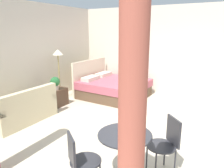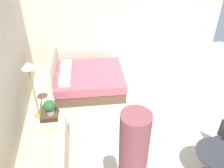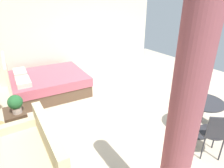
{
  "view_description": "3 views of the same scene",
  "coord_description": "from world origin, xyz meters",
  "px_view_note": "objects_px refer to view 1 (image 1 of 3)",
  "views": [
    {
      "loc": [
        -4.12,
        -1.84,
        2.12
      ],
      "look_at": [
        0.11,
        0.52,
        0.88
      ],
      "focal_mm": 33.97,
      "sensor_mm": 36.0,
      "label": 1
    },
    {
      "loc": [
        -4.02,
        1.55,
        3.94
      ],
      "look_at": [
        0.72,
        0.8,
        0.74
      ],
      "focal_mm": 36.55,
      "sensor_mm": 36.0,
      "label": 2
    },
    {
      "loc": [
        -3.48,
        2.41,
        2.47
      ],
      "look_at": [
        0.08,
        0.21,
        0.61
      ],
      "focal_mm": 30.75,
      "sensor_mm": 36.0,
      "label": 3
    }
  ],
  "objects_px": {
    "potted_plant": "(55,82)",
    "cafe_chair_near_couch": "(167,141)",
    "bed": "(112,88)",
    "nightstand": "(57,97)",
    "couch": "(24,110)",
    "cafe_chair_near_window": "(79,158)",
    "balcony_table": "(125,148)",
    "floor_lamp": "(58,58)"
  },
  "relations": [
    {
      "from": "floor_lamp",
      "to": "cafe_chair_near_window",
      "type": "height_order",
      "value": "floor_lamp"
    },
    {
      "from": "bed",
      "to": "floor_lamp",
      "type": "relative_size",
      "value": 1.32
    },
    {
      "from": "potted_plant",
      "to": "balcony_table",
      "type": "relative_size",
      "value": 0.48
    },
    {
      "from": "bed",
      "to": "floor_lamp",
      "type": "height_order",
      "value": "floor_lamp"
    },
    {
      "from": "bed",
      "to": "nightstand",
      "type": "relative_size",
      "value": 4.0
    },
    {
      "from": "cafe_chair_near_window",
      "to": "bed",
      "type": "bearing_deg",
      "value": 23.25
    },
    {
      "from": "couch",
      "to": "nightstand",
      "type": "relative_size",
      "value": 3.02
    },
    {
      "from": "nightstand",
      "to": "floor_lamp",
      "type": "relative_size",
      "value": 0.33
    },
    {
      "from": "nightstand",
      "to": "floor_lamp",
      "type": "bearing_deg",
      "value": 35.41
    },
    {
      "from": "nightstand",
      "to": "balcony_table",
      "type": "bearing_deg",
      "value": -121.72
    },
    {
      "from": "couch",
      "to": "cafe_chair_near_couch",
      "type": "bearing_deg",
      "value": -93.27
    },
    {
      "from": "nightstand",
      "to": "floor_lamp",
      "type": "xyz_separation_m",
      "value": [
        0.5,
        0.35,
        1.04
      ]
    },
    {
      "from": "nightstand",
      "to": "couch",
      "type": "bearing_deg",
      "value": -175.57
    },
    {
      "from": "nightstand",
      "to": "cafe_chair_near_window",
      "type": "bearing_deg",
      "value": -132.18
    },
    {
      "from": "couch",
      "to": "floor_lamp",
      "type": "distance_m",
      "value": 2.05
    },
    {
      "from": "floor_lamp",
      "to": "balcony_table",
      "type": "relative_size",
      "value": 2.05
    },
    {
      "from": "potted_plant",
      "to": "nightstand",
      "type": "bearing_deg",
      "value": 24.65
    },
    {
      "from": "bed",
      "to": "nightstand",
      "type": "height_order",
      "value": "bed"
    },
    {
      "from": "floor_lamp",
      "to": "cafe_chair_near_window",
      "type": "relative_size",
      "value": 1.83
    },
    {
      "from": "bed",
      "to": "cafe_chair_near_couch",
      "type": "relative_size",
      "value": 2.34
    },
    {
      "from": "bed",
      "to": "couch",
      "type": "relative_size",
      "value": 1.32
    },
    {
      "from": "potted_plant",
      "to": "cafe_chair_near_couch",
      "type": "distance_m",
      "value": 3.72
    },
    {
      "from": "balcony_table",
      "to": "cafe_chair_near_couch",
      "type": "height_order",
      "value": "cafe_chair_near_couch"
    },
    {
      "from": "potted_plant",
      "to": "floor_lamp",
      "type": "height_order",
      "value": "floor_lamp"
    },
    {
      "from": "bed",
      "to": "potted_plant",
      "type": "distance_m",
      "value": 1.9
    },
    {
      "from": "potted_plant",
      "to": "cafe_chair_near_window",
      "type": "xyz_separation_m",
      "value": [
        -2.3,
        -2.6,
        -0.19
      ]
    },
    {
      "from": "nightstand",
      "to": "potted_plant",
      "type": "height_order",
      "value": "potted_plant"
    },
    {
      "from": "bed",
      "to": "floor_lamp",
      "type": "distance_m",
      "value": 1.94
    },
    {
      "from": "balcony_table",
      "to": "couch",
      "type": "bearing_deg",
      "value": 77.51
    },
    {
      "from": "potted_plant",
      "to": "couch",
      "type": "bearing_deg",
      "value": -177.5
    },
    {
      "from": "bed",
      "to": "cafe_chair_near_couch",
      "type": "height_order",
      "value": "bed"
    },
    {
      "from": "bed",
      "to": "cafe_chair_near_window",
      "type": "relative_size",
      "value": 2.41
    },
    {
      "from": "bed",
      "to": "nightstand",
      "type": "distance_m",
      "value": 1.8
    },
    {
      "from": "potted_plant",
      "to": "cafe_chair_near_couch",
      "type": "xyz_separation_m",
      "value": [
        -1.33,
        -3.47,
        -0.18
      ]
    },
    {
      "from": "balcony_table",
      "to": "nightstand",
      "type": "bearing_deg",
      "value": 58.28
    },
    {
      "from": "couch",
      "to": "potted_plant",
      "type": "relative_size",
      "value": 4.25
    },
    {
      "from": "nightstand",
      "to": "potted_plant",
      "type": "bearing_deg",
      "value": -155.35
    },
    {
      "from": "cafe_chair_near_window",
      "to": "nightstand",
      "type": "bearing_deg",
      "value": 47.82
    },
    {
      "from": "bed",
      "to": "nightstand",
      "type": "xyz_separation_m",
      "value": [
        -1.51,
        0.97,
        -0.05
      ]
    },
    {
      "from": "couch",
      "to": "cafe_chair_near_window",
      "type": "distance_m",
      "value": 2.82
    },
    {
      "from": "potted_plant",
      "to": "cafe_chair_near_window",
      "type": "bearing_deg",
      "value": -131.47
    },
    {
      "from": "couch",
      "to": "cafe_chair_near_couch",
      "type": "distance_m",
      "value": 3.44
    }
  ]
}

